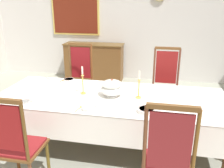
{
  "coord_description": "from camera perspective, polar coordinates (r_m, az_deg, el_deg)",
  "views": [
    {
      "loc": [
        0.58,
        -2.86,
        1.9
      ],
      "look_at": [
        0.01,
        -0.03,
        0.89
      ],
      "focal_mm": 38.55,
      "sensor_mm": 36.0,
      "label": 1
    }
  ],
  "objects": [
    {
      "name": "soup_tureen",
      "position": [
        3.03,
        -0.03,
        -0.9
      ],
      "size": [
        0.29,
        0.29,
        0.23
      ],
      "color": "silver",
      "rests_on": "tablecloth"
    },
    {
      "name": "chair_north_b",
      "position": [
        3.98,
        12.5,
        -0.29
      ],
      "size": [
        0.44,
        0.42,
        1.2
      ],
      "rotation": [
        0.0,
        0.0,
        3.14
      ],
      "color": "brown",
      "rests_on": "ground"
    },
    {
      "name": "chair_south_a",
      "position": [
        2.62,
        -21.79,
        -12.96
      ],
      "size": [
        0.44,
        0.42,
        1.1
      ],
      "color": "brown",
      "rests_on": "ground"
    },
    {
      "name": "tablecloth",
      "position": [
        3.1,
        -0.41,
        -4.3
      ],
      "size": [
        2.92,
        1.14,
        0.36
      ],
      "color": "white",
      "rests_on": "dining_table"
    },
    {
      "name": "bowl_near_left",
      "position": [
        3.67,
        -10.16,
        0.98
      ],
      "size": [
        0.16,
        0.16,
        0.04
      ],
      "color": "silver",
      "rests_on": "tablecloth"
    },
    {
      "name": "framed_painting",
      "position": [
        6.21,
        -8.73,
        17.46
      ],
      "size": [
        1.2,
        0.05,
        1.3
      ],
      "color": "#D1B251"
    },
    {
      "name": "back_wall",
      "position": [
        5.94,
        5.96,
        17.01
      ],
      "size": [
        7.19,
        0.08,
        3.34
      ],
      "primitive_type": "cube",
      "color": "silver",
      "rests_on": "ground"
    },
    {
      "name": "bowl_far_right",
      "position": [
        2.65,
        8.18,
        -6.15
      ],
      "size": [
        0.2,
        0.2,
        0.05
      ],
      "color": "silver",
      "rests_on": "tablecloth"
    },
    {
      "name": "chair_south_b",
      "position": [
        2.24,
        12.94,
        -17.18
      ],
      "size": [
        0.44,
        0.42,
        1.16
      ],
      "color": "brown",
      "rests_on": "ground"
    },
    {
      "name": "bowl_far_left",
      "position": [
        3.01,
        -19.88,
        -4.12
      ],
      "size": [
        0.16,
        0.16,
        0.03
      ],
      "color": "silver",
      "rests_on": "tablecloth"
    },
    {
      "name": "bowl_near_right",
      "position": [
        2.7,
        -5.51,
        -5.65
      ],
      "size": [
        0.17,
        0.17,
        0.04
      ],
      "color": "silver",
      "rests_on": "tablecloth"
    },
    {
      "name": "candlestick_east",
      "position": [
        2.97,
        6.39,
        -0.8
      ],
      "size": [
        0.07,
        0.07,
        0.35
      ],
      "color": "gold",
      "rests_on": "tablecloth"
    },
    {
      "name": "dining_table",
      "position": [
        3.1,
        -0.41,
        -4.04
      ],
      "size": [
        2.9,
        1.12,
        0.74
      ],
      "color": "brown",
      "rests_on": "ground"
    },
    {
      "name": "ground",
      "position": [
        3.49,
        -0.13,
        -14.05
      ],
      "size": [
        7.19,
        6.02,
        0.04
      ],
      "primitive_type": "cube",
      "color": "#979A8A"
    },
    {
      "name": "candlestick_west",
      "position": [
        3.11,
        -6.94,
        0.24
      ],
      "size": [
        0.07,
        0.07,
        0.37
      ],
      "color": "gold",
      "rests_on": "tablecloth"
    },
    {
      "name": "chair_north_a",
      "position": [
        4.19,
        -7.78,
        1.07
      ],
      "size": [
        0.44,
        0.42,
        1.21
      ],
      "rotation": [
        0.0,
        0.0,
        3.14
      ],
      "color": "brown",
      "rests_on": "ground"
    },
    {
      "name": "spoon_primary",
      "position": [
        3.74,
        -11.54,
        0.96
      ],
      "size": [
        0.04,
        0.18,
        0.01
      ],
      "rotation": [
        0.0,
        0.0,
        -0.13
      ],
      "color": "gold",
      "rests_on": "tablecloth"
    },
    {
      "name": "sideboard",
      "position": [
        5.99,
        -4.26,
        5.27
      ],
      "size": [
        1.44,
        0.48,
        0.9
      ],
      "rotation": [
        0.0,
        0.0,
        3.14
      ],
      "color": "brown",
      "rests_on": "ground"
    },
    {
      "name": "spoon_secondary",
      "position": [
        2.76,
        -7.53,
        -5.52
      ],
      "size": [
        0.05,
        0.18,
        0.01
      ],
      "rotation": [
        0.0,
        0.0,
        -0.18
      ],
      "color": "gold",
      "rests_on": "tablecloth"
    }
  ]
}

